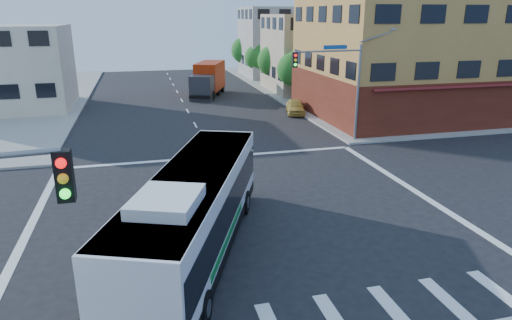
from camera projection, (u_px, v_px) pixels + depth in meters
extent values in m
plane|color=black|center=(245.00, 216.00, 21.28)|extent=(120.00, 120.00, 0.00)
cube|color=gray|center=(439.00, 83.00, 61.76)|extent=(50.00, 50.00, 0.15)
cube|color=#B78541|center=(415.00, 37.00, 40.91)|extent=(18.00, 15.00, 14.00)
cube|color=#5F2215|center=(410.00, 93.00, 42.43)|extent=(18.09, 15.08, 4.00)
cube|color=maroon|center=(463.00, 87.00, 35.39)|extent=(16.00, 1.60, 0.51)
cube|color=#B6A88B|center=(319.00, 53.00, 55.28)|extent=(12.00, 10.00, 9.00)
cube|color=#A6A6A1|center=(284.00, 42.00, 68.05)|extent=(12.00, 10.00, 10.00)
cube|color=beige|center=(3.00, 69.00, 43.78)|extent=(12.00, 10.00, 8.00)
cylinder|color=slate|center=(358.00, 94.00, 32.71)|extent=(0.18, 0.18, 7.00)
cylinder|color=slate|center=(329.00, 51.00, 30.95)|extent=(5.01, 0.62, 0.12)
cube|color=black|center=(295.00, 60.00, 30.29)|extent=(0.32, 0.30, 1.00)
sphere|color=#FF0C0C|center=(296.00, 55.00, 30.04)|extent=(0.20, 0.20, 0.20)
sphere|color=yellow|center=(296.00, 60.00, 30.13)|extent=(0.20, 0.20, 0.20)
sphere|color=#19FF33|center=(295.00, 65.00, 30.22)|extent=(0.20, 0.20, 0.20)
cube|color=#14488A|center=(335.00, 47.00, 31.04)|extent=(1.80, 0.22, 0.28)
cube|color=gray|center=(393.00, 29.00, 32.16)|extent=(0.50, 0.22, 0.14)
cube|color=black|center=(64.00, 176.00, 8.56)|extent=(0.32, 0.30, 1.00)
sphere|color=#FF0C0C|center=(61.00, 163.00, 8.31)|extent=(0.20, 0.20, 0.20)
sphere|color=yellow|center=(63.00, 179.00, 8.40)|extent=(0.20, 0.20, 0.20)
sphere|color=#19FF33|center=(65.00, 194.00, 8.49)|extent=(0.20, 0.20, 0.20)
cylinder|color=#372614|center=(293.00, 92.00, 49.60)|extent=(0.28, 0.28, 1.92)
sphere|color=#225F1B|center=(294.00, 69.00, 48.87)|extent=(3.60, 3.60, 3.60)
sphere|color=#225F1B|center=(298.00, 61.00, 48.41)|extent=(2.52, 2.52, 2.52)
cylinder|color=#372614|center=(273.00, 81.00, 56.97)|extent=(0.28, 0.28, 1.99)
sphere|color=#225F1B|center=(273.00, 61.00, 56.21)|extent=(3.80, 3.80, 3.80)
sphere|color=#225F1B|center=(277.00, 53.00, 55.73)|extent=(2.66, 2.66, 2.66)
cylinder|color=#372614|center=(257.00, 74.00, 64.37)|extent=(0.28, 0.28, 1.89)
sphere|color=#225F1B|center=(257.00, 57.00, 63.67)|extent=(3.40, 3.40, 3.40)
sphere|color=#225F1B|center=(260.00, 51.00, 63.23)|extent=(2.38, 2.38, 2.38)
cylinder|color=#372614|center=(244.00, 67.00, 71.74)|extent=(0.28, 0.28, 2.03)
sphere|color=#225F1B|center=(244.00, 50.00, 70.94)|extent=(4.00, 4.00, 4.00)
sphere|color=#225F1B|center=(247.00, 44.00, 70.45)|extent=(2.80, 2.80, 2.80)
cube|color=black|center=(197.00, 241.00, 17.73)|extent=(7.24, 12.87, 0.48)
cube|color=white|center=(195.00, 210.00, 17.34)|extent=(7.22, 12.84, 3.03)
cube|color=black|center=(195.00, 206.00, 17.28)|extent=(7.13, 12.50, 1.33)
cube|color=black|center=(227.00, 159.00, 23.27)|extent=(2.34, 0.98, 1.43)
cube|color=#E5590C|center=(227.00, 138.00, 22.97)|extent=(1.91, 0.80, 0.30)
cube|color=white|center=(194.00, 174.00, 16.89)|extent=(7.07, 12.58, 0.13)
cube|color=white|center=(166.00, 201.00, 13.81)|extent=(2.62, 2.87, 0.38)
cube|color=#09752C|center=(158.00, 233.00, 17.24)|extent=(2.18, 5.43, 0.30)
cube|color=#09752C|center=(229.00, 237.00, 16.90)|extent=(2.18, 5.43, 0.30)
cylinder|color=black|center=(192.00, 200.00, 21.75)|extent=(0.70, 1.14, 1.10)
cylinder|color=#99999E|center=(189.00, 199.00, 21.77)|extent=(0.24, 0.53, 0.55)
cylinder|color=black|center=(245.00, 202.00, 21.44)|extent=(0.70, 1.14, 1.10)
cylinder|color=#99999E|center=(248.00, 203.00, 21.42)|extent=(0.24, 0.53, 0.55)
cylinder|color=black|center=(123.00, 301.00, 14.05)|extent=(0.70, 1.14, 1.10)
cylinder|color=#99999E|center=(119.00, 301.00, 14.07)|extent=(0.24, 0.53, 0.55)
cylinder|color=black|center=(204.00, 308.00, 13.74)|extent=(0.70, 1.14, 1.10)
cylinder|color=#99999E|center=(209.00, 308.00, 13.72)|extent=(0.24, 0.53, 0.55)
cube|color=#28282D|center=(202.00, 88.00, 49.56)|extent=(3.04, 2.98, 2.68)
cube|color=black|center=(200.00, 85.00, 48.51)|extent=(2.05, 0.87, 1.03)
cube|color=#A52306|center=(210.00, 76.00, 53.01)|extent=(4.42, 6.28, 3.09)
cube|color=black|center=(208.00, 91.00, 52.33)|extent=(5.14, 8.51, 0.31)
cylinder|color=black|center=(193.00, 95.00, 50.13)|extent=(0.65, 1.07, 1.03)
cylinder|color=black|center=(213.00, 95.00, 49.87)|extent=(0.65, 1.07, 1.03)
cylinder|color=black|center=(200.00, 91.00, 52.96)|extent=(0.65, 1.07, 1.03)
cylinder|color=black|center=(218.00, 91.00, 52.70)|extent=(0.65, 1.07, 1.03)
cylinder|color=black|center=(205.00, 87.00, 55.40)|extent=(0.65, 1.07, 1.03)
cylinder|color=black|center=(222.00, 88.00, 55.14)|extent=(0.65, 1.07, 1.03)
imported|color=gold|center=(295.00, 107.00, 42.94)|extent=(2.55, 4.30, 1.37)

